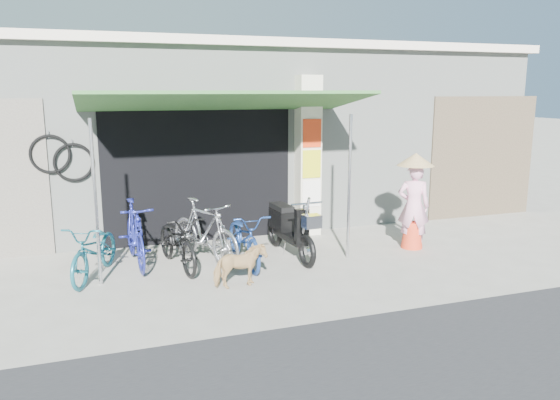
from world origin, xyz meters
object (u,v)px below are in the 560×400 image
object	(u,v)px
bike_silver	(204,231)
bike_navy	(244,238)
bike_black	(178,241)
moped	(289,228)
bike_teal	(95,250)
nun	(414,201)
street_dog	(240,266)
bike_blue	(135,234)

from	to	relation	value
bike_silver	bike_navy	size ratio (longest dim) A/B	1.05
bike_black	moped	distance (m)	1.85
bike_teal	bike_navy	size ratio (longest dim) A/B	0.98
bike_silver	nun	distance (m)	3.65
street_dog	moped	xyz separation A→B (m)	(1.16, 1.19, 0.16)
bike_teal	moped	size ratio (longest dim) A/B	0.88
bike_teal	bike_black	distance (m)	1.22
bike_blue	nun	world-z (taller)	nun
bike_blue	nun	size ratio (longest dim) A/B	1.02
street_dog	nun	size ratio (longest dim) A/B	0.44
bike_black	bike_silver	xyz separation A→B (m)	(0.44, 0.11, 0.09)
bike_blue	bike_black	xyz separation A→B (m)	(0.61, -0.34, -0.08)
bike_black	bike_silver	distance (m)	0.46
nun	bike_silver	bearing A→B (deg)	23.62
street_dog	nun	distance (m)	3.54
bike_black	moped	xyz separation A→B (m)	(1.85, 0.03, 0.04)
street_dog	bike_silver	bearing A→B (deg)	4.19
bike_navy	moped	world-z (taller)	moped
bike_silver	street_dog	xyz separation A→B (m)	(0.24, -1.26, -0.21)
bike_blue	street_dog	bearing A→B (deg)	-52.83
bike_blue	bike_navy	world-z (taller)	bike_blue
bike_teal	bike_navy	xyz separation A→B (m)	(2.25, -0.10, 0.01)
street_dog	moped	bearing A→B (deg)	-51.16
bike_black	bike_navy	size ratio (longest dim) A/B	1.00
bike_silver	bike_teal	bearing A→B (deg)	161.02
street_dog	bike_navy	bearing A→B (deg)	-25.76
bike_black	street_dog	distance (m)	1.35
bike_teal	bike_navy	bearing A→B (deg)	19.37
bike_silver	bike_black	bearing A→B (deg)	168.37
street_dog	nun	bearing A→B (deg)	-81.47
bike_black	nun	size ratio (longest dim) A/B	0.98
bike_navy	nun	size ratio (longest dim) A/B	0.99
moped	nun	size ratio (longest dim) A/B	1.09
nun	bike_blue	bearing A→B (deg)	21.96
nun	bike_black	bearing A→B (deg)	25.68
moped	bike_navy	bearing A→B (deg)	-170.22
bike_teal	moped	world-z (taller)	moped
bike_blue	bike_black	distance (m)	0.70
bike_blue	street_dog	distance (m)	1.99
bike_black	street_dog	xyz separation A→B (m)	(0.69, -1.16, -0.12)
bike_teal	bike_blue	world-z (taller)	bike_blue
bike_blue	nun	distance (m)	4.72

